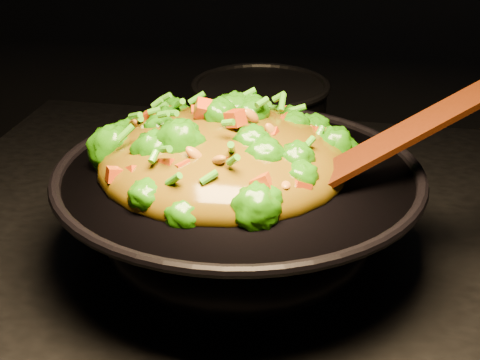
# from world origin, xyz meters

# --- Properties ---
(wok) EXTENTS (0.54, 0.54, 0.13)m
(wok) POSITION_xyz_m (-0.08, -0.09, 0.96)
(wok) COLOR black
(wok) RESTS_ON stovetop
(stir_fry) EXTENTS (0.37, 0.37, 0.11)m
(stir_fry) POSITION_xyz_m (-0.10, -0.08, 1.08)
(stir_fry) COLOR #237108
(stir_fry) RESTS_ON wok
(spatula) EXTENTS (0.27, 0.18, 0.12)m
(spatula) POSITION_xyz_m (0.10, -0.08, 1.08)
(spatula) COLOR #380F07
(spatula) RESTS_ON wok
(back_pot) EXTENTS (0.24, 0.24, 0.13)m
(back_pot) POSITION_xyz_m (-0.11, 0.26, 0.97)
(back_pot) COLOR black
(back_pot) RESTS_ON stovetop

